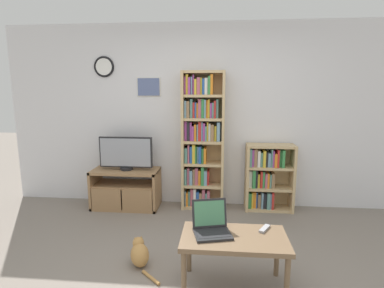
{
  "coord_description": "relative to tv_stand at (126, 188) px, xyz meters",
  "views": [
    {
      "loc": [
        0.28,
        -2.24,
        1.66
      ],
      "look_at": [
        -0.03,
        1.13,
        1.06
      ],
      "focal_mm": 28.0,
      "sensor_mm": 36.0,
      "label": 1
    }
  ],
  "objects": [
    {
      "name": "bookshelf_short",
      "position": [
        1.99,
        0.12,
        0.19
      ],
      "size": [
        0.66,
        0.29,
        0.94
      ],
      "color": "tan",
      "rests_on": "ground_plane"
    },
    {
      "name": "cat",
      "position": [
        0.58,
        -1.42,
        -0.16
      ],
      "size": [
        0.38,
        0.44,
        0.27
      ],
      "rotation": [
        0.0,
        0.0,
        0.44
      ],
      "color": "#B78447",
      "rests_on": "ground_plane"
    },
    {
      "name": "remote_near_laptop",
      "position": [
        1.73,
        -1.53,
        0.2
      ],
      "size": [
        0.12,
        0.16,
        0.02
      ],
      "rotation": [
        0.0,
        0.0,
        2.62
      ],
      "color": "#99999E",
      "rests_on": "coffee_table"
    },
    {
      "name": "wall_back",
      "position": [
        1.04,
        0.3,
        1.02
      ],
      "size": [
        5.66,
        0.09,
        2.6
      ],
      "color": "silver",
      "rests_on": "ground_plane"
    },
    {
      "name": "television",
      "position": [
        0.02,
        0.01,
        0.52
      ],
      "size": [
        0.75,
        0.18,
        0.47
      ],
      "color": "black",
      "rests_on": "tv_stand"
    },
    {
      "name": "coffee_table",
      "position": [
        1.47,
        -1.67,
        0.13
      ],
      "size": [
        0.88,
        0.49,
        0.47
      ],
      "color": "brown",
      "rests_on": "ground_plane"
    },
    {
      "name": "laptop",
      "position": [
        1.27,
        -1.62,
        0.25
      ],
      "size": [
        0.36,
        0.35,
        0.26
      ],
      "rotation": [
        0.0,
        0.0,
        0.25
      ],
      "color": "#232326",
      "rests_on": "coffee_table"
    },
    {
      "name": "tv_stand",
      "position": [
        0.0,
        0.0,
        0.0
      ],
      "size": [
        0.94,
        0.46,
        0.56
      ],
      "color": "#9E754C",
      "rests_on": "ground_plane"
    },
    {
      "name": "bookshelf_tall",
      "position": [
        1.07,
        0.12,
        0.69
      ],
      "size": [
        0.59,
        0.29,
        1.93
      ],
      "color": "tan",
      "rests_on": "ground_plane"
    }
  ]
}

